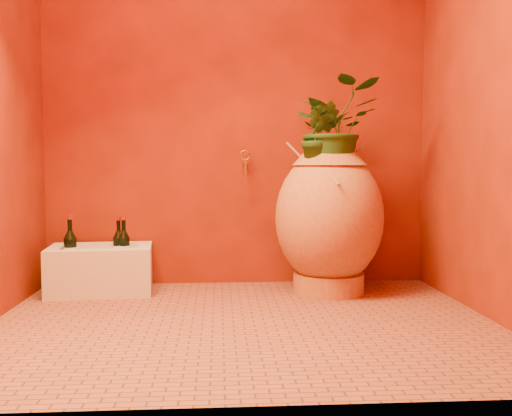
{
  "coord_description": "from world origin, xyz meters",
  "views": [
    {
      "loc": [
        -0.12,
        -2.78,
        0.77
      ],
      "look_at": [
        0.08,
        0.35,
        0.55
      ],
      "focal_mm": 40.0,
      "sensor_mm": 36.0,
      "label": 1
    }
  ],
  "objects": [
    {
      "name": "wine_bottle_b",
      "position": [
        -1.02,
        0.7,
        0.27
      ],
      "size": [
        0.08,
        0.08,
        0.32
      ],
      "color": "black",
      "rests_on": "stone_basin"
    },
    {
      "name": "floor",
      "position": [
        0.0,
        0.0,
        0.0
      ],
      "size": [
        2.5,
        2.5,
        0.0
      ],
      "primitive_type": "plane",
      "color": "brown",
      "rests_on": "ground"
    },
    {
      "name": "wine_bottle_c",
      "position": [
        -0.75,
        0.81,
        0.27
      ],
      "size": [
        0.07,
        0.07,
        0.31
      ],
      "color": "black",
      "rests_on": "stone_basin"
    },
    {
      "name": "wall_tap",
      "position": [
        0.05,
        0.91,
        0.81
      ],
      "size": [
        0.07,
        0.16,
        0.17
      ],
      "color": "#996823",
      "rests_on": "wall_back"
    },
    {
      "name": "wall_right",
      "position": [
        1.25,
        0.0,
        1.25
      ],
      "size": [
        0.02,
        2.0,
        2.5
      ],
      "primitive_type": "cube",
      "color": "#5A1805",
      "rests_on": "ground"
    },
    {
      "name": "amphora",
      "position": [
        0.55,
        0.65,
        0.47
      ],
      "size": [
        0.75,
        0.75,
        0.94
      ],
      "rotation": [
        0.0,
        0.0,
        -0.15
      ],
      "color": "#BA6834",
      "rests_on": "floor"
    },
    {
      "name": "stone_basin",
      "position": [
        -0.85,
        0.75,
        0.14
      ],
      "size": [
        0.65,
        0.47,
        0.29
      ],
      "rotation": [
        0.0,
        0.0,
        0.09
      ],
      "color": "beige",
      "rests_on": "floor"
    },
    {
      "name": "wine_bottle_a",
      "position": [
        -0.71,
        0.8,
        0.27
      ],
      "size": [
        0.08,
        0.08,
        0.31
      ],
      "color": "black",
      "rests_on": "stone_basin"
    },
    {
      "name": "plant_side",
      "position": [
        0.48,
        0.56,
        0.95
      ],
      "size": [
        0.28,
        0.27,
        0.41
      ],
      "primitive_type": "imported",
      "rotation": [
        0.0,
        0.0,
        -0.48
      ],
      "color": "#194016",
      "rests_on": "amphora"
    },
    {
      "name": "wall_back",
      "position": [
        0.0,
        1.0,
        1.25
      ],
      "size": [
        2.5,
        0.02,
        2.5
      ],
      "primitive_type": "cube",
      "color": "#5A1805",
      "rests_on": "ground"
    },
    {
      "name": "plant_main",
      "position": [
        0.57,
        0.64,
        1.01
      ],
      "size": [
        0.59,
        0.53,
        0.57
      ],
      "primitive_type": "imported",
      "rotation": [
        0.0,
        0.0,
        0.18
      ],
      "color": "#194016",
      "rests_on": "amphora"
    }
  ]
}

